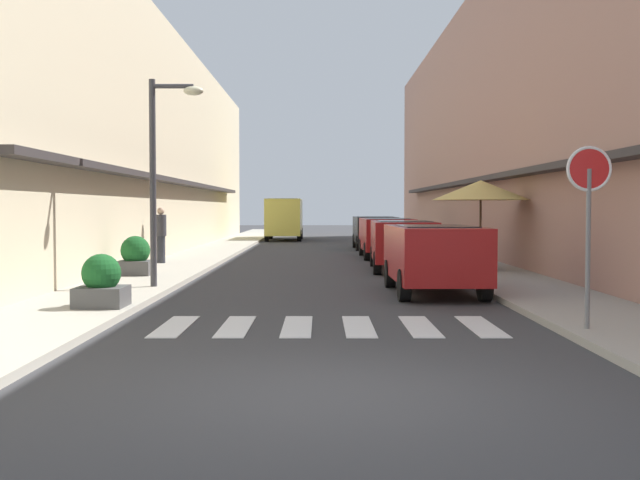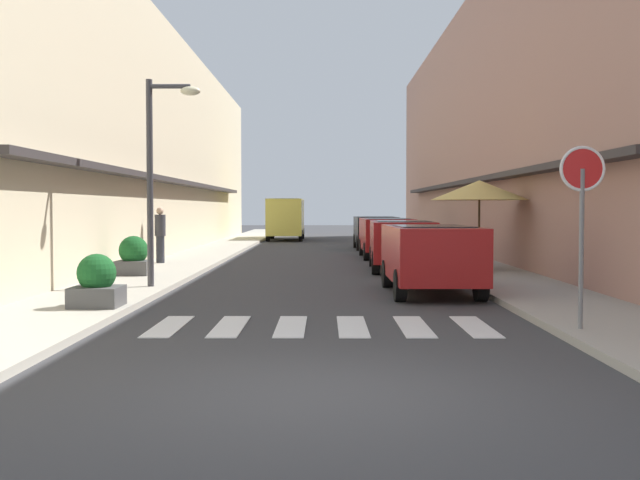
% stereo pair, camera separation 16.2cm
% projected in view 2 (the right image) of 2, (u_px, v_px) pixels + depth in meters
% --- Properties ---
extents(ground_plane, '(111.74, 111.74, 0.00)m').
position_uv_depth(ground_plane, '(323.00, 259.00, 28.02)').
color(ground_plane, '#38383A').
extents(sidewalk_left, '(2.26, 71.11, 0.12)m').
position_uv_depth(sidewalk_left, '(198.00, 258.00, 28.05)').
color(sidewalk_left, '#ADA899').
rests_on(sidewalk_left, ground_plane).
extents(sidewalk_right, '(2.26, 71.11, 0.12)m').
position_uv_depth(sidewalk_right, '(448.00, 258.00, 28.00)').
color(sidewalk_right, '#9E998E').
rests_on(sidewalk_right, ground_plane).
extents(building_row_left, '(5.50, 47.71, 8.60)m').
position_uv_depth(building_row_left, '(108.00, 143.00, 29.43)').
color(building_row_left, beige).
rests_on(building_row_left, ground_plane).
extents(building_row_right, '(5.50, 47.71, 10.07)m').
position_uv_depth(building_row_right, '(540.00, 123.00, 29.31)').
color(building_row_right, '#A87A6B').
rests_on(building_row_right, ground_plane).
extents(crosswalk, '(5.20, 2.20, 0.01)m').
position_uv_depth(crosswalk, '(322.00, 326.00, 12.13)').
color(crosswalk, silver).
rests_on(crosswalk, ground_plane).
extents(parked_car_near, '(1.85, 4.13, 1.47)m').
position_uv_depth(parked_car_near, '(431.00, 251.00, 16.66)').
color(parked_car_near, maroon).
rests_on(parked_car_near, ground_plane).
extents(parked_car_mid, '(1.94, 4.54, 1.47)m').
position_uv_depth(parked_car_mid, '(401.00, 239.00, 22.99)').
color(parked_car_mid, maroon).
rests_on(parked_car_mid, ground_plane).
extents(parked_car_far, '(1.84, 4.37, 1.47)m').
position_uv_depth(parked_car_far, '(386.00, 233.00, 28.71)').
color(parked_car_far, maroon).
rests_on(parked_car_far, ground_plane).
extents(parked_car_distant, '(1.85, 3.92, 1.47)m').
position_uv_depth(parked_car_distant, '(375.00, 229.00, 34.75)').
color(parked_car_distant, black).
rests_on(parked_car_distant, ground_plane).
extents(delivery_van, '(2.01, 5.40, 2.37)m').
position_uv_depth(delivery_van, '(286.00, 216.00, 44.73)').
color(delivery_van, '#D8CC4C').
rests_on(delivery_van, ground_plane).
extents(round_street_sign, '(0.65, 0.07, 2.60)m').
position_uv_depth(round_street_sign, '(582.00, 189.00, 11.06)').
color(round_street_sign, slate).
rests_on(round_street_sign, sidewalk_right).
extents(street_lamp, '(1.19, 0.28, 4.52)m').
position_uv_depth(street_lamp, '(159.00, 158.00, 17.07)').
color(street_lamp, '#38383D').
rests_on(street_lamp, sidewalk_left).
extents(cafe_umbrella, '(2.72, 2.72, 2.49)m').
position_uv_depth(cafe_umbrella, '(479.00, 190.00, 21.75)').
color(cafe_umbrella, '#262626').
rests_on(cafe_umbrella, sidewalk_right).
extents(planter_corner, '(0.84, 0.84, 0.93)m').
position_uv_depth(planter_corner, '(97.00, 284.00, 13.63)').
color(planter_corner, '#4C4C4C').
rests_on(planter_corner, sidewalk_left).
extents(planter_midblock, '(0.85, 0.85, 1.01)m').
position_uv_depth(planter_midblock, '(134.00, 257.00, 20.13)').
color(planter_midblock, '#4C4C4C').
rests_on(planter_midblock, sidewalk_left).
extents(pedestrian_walking_near, '(0.34, 0.34, 1.74)m').
position_uv_depth(pedestrian_walking_near, '(160.00, 234.00, 24.49)').
color(pedestrian_walking_near, '#282B33').
rests_on(pedestrian_walking_near, sidewalk_left).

